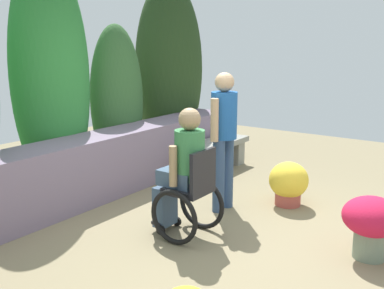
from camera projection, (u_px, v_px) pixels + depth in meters
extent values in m
plane|color=#827456|center=(214.00, 238.00, 4.63)|extent=(11.38, 11.38, 0.00)
cube|color=slate|center=(84.00, 170.00, 5.61)|extent=(5.79, 0.58, 0.80)
ellipsoid|color=#2C7933|center=(51.00, 76.00, 5.76)|extent=(1.10, 0.77, 3.05)
ellipsoid|color=#335D2F|center=(117.00, 100.00, 6.73)|extent=(0.90, 0.63, 2.20)
ellipsoid|color=#233A1B|center=(170.00, 69.00, 7.80)|extent=(1.39, 0.97, 2.98)
cube|color=gray|center=(198.00, 165.00, 6.67)|extent=(0.20, 0.38, 0.37)
cube|color=gray|center=(231.00, 152.00, 7.44)|extent=(0.20, 0.38, 0.37)
cube|color=gray|center=(216.00, 144.00, 7.01)|extent=(1.33, 0.45, 0.08)
cube|color=black|center=(188.00, 189.00, 4.57)|extent=(0.40, 0.40, 0.06)
cube|color=black|center=(203.00, 170.00, 4.42)|extent=(0.40, 0.04, 0.40)
cube|color=black|center=(164.00, 220.00, 4.84)|extent=(0.28, 0.12, 0.03)
torus|color=black|center=(174.00, 217.00, 4.43)|extent=(0.05, 0.56, 0.56)
torus|color=black|center=(201.00, 203.00, 4.81)|extent=(0.05, 0.56, 0.56)
cylinder|color=black|center=(161.00, 230.00, 4.70)|extent=(0.03, 0.10, 0.10)
cylinder|color=black|center=(177.00, 221.00, 4.92)|extent=(0.03, 0.10, 0.10)
cube|color=#3E536C|center=(180.00, 177.00, 4.60)|extent=(0.30, 0.40, 0.16)
cube|color=#3E536C|center=(165.00, 205.00, 4.79)|extent=(0.26, 0.14, 0.43)
cylinder|color=#377A45|center=(190.00, 155.00, 4.48)|extent=(0.30, 0.30, 0.50)
cylinder|color=#9F805A|center=(173.00, 166.00, 4.38)|extent=(0.08, 0.08, 0.40)
cylinder|color=#9F805A|center=(196.00, 158.00, 4.68)|extent=(0.08, 0.08, 0.40)
sphere|color=#9F805A|center=(190.00, 119.00, 4.40)|extent=(0.22, 0.22, 0.22)
cylinder|color=#334B6F|center=(219.00, 176.00, 5.26)|extent=(0.14, 0.14, 0.86)
cylinder|color=#334B6F|center=(227.00, 172.00, 5.42)|extent=(0.14, 0.14, 0.86)
cylinder|color=#1F569F|center=(224.00, 115.00, 5.19)|extent=(0.30, 0.30, 0.54)
cylinder|color=tan|center=(215.00, 120.00, 5.03)|extent=(0.09, 0.09, 0.48)
cylinder|color=tan|center=(233.00, 115.00, 5.35)|extent=(0.09, 0.09, 0.48)
sphere|color=tan|center=(225.00, 82.00, 5.10)|extent=(0.22, 0.22, 0.22)
cylinder|color=#B54F45|center=(288.00, 197.00, 5.55)|extent=(0.31, 0.31, 0.19)
ellipsoid|color=#2E5917|center=(288.00, 185.00, 5.52)|extent=(0.34, 0.34, 0.15)
ellipsoid|color=yellow|center=(289.00, 180.00, 5.50)|extent=(0.47, 0.47, 0.44)
cylinder|color=gray|center=(370.00, 242.00, 4.18)|extent=(0.29, 0.29, 0.31)
ellipsoid|color=#3E6A32|center=(372.00, 222.00, 4.14)|extent=(0.32, 0.32, 0.13)
ellipsoid|color=red|center=(372.00, 216.00, 4.12)|extent=(0.54, 0.54, 0.36)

